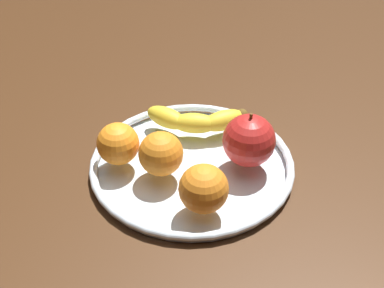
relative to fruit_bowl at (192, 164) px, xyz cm
name	(u,v)px	position (x,y,z in cm)	size (l,w,h in cm)	color
ground_plane	(192,179)	(0.00, 0.00, -2.92)	(156.76, 156.76, 4.00)	#3E2311
fruit_bowl	(192,164)	(0.00, 0.00, 0.00)	(30.65, 30.65, 1.80)	silver
banana	(197,120)	(-0.87, 7.91, 2.50)	(17.24, 7.39, 3.23)	yellow
apple	(249,140)	(8.12, 1.44, 4.78)	(7.78, 7.78, 8.58)	red
orange_front_left	(161,154)	(-3.79, -3.39, 4.12)	(6.47, 6.47, 6.47)	orange
orange_back_left	(204,189)	(3.55, -9.38, 4.23)	(6.69, 6.69, 6.69)	orange
orange_back_right	(118,144)	(-10.52, -2.35, 4.02)	(6.28, 6.28, 6.28)	orange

